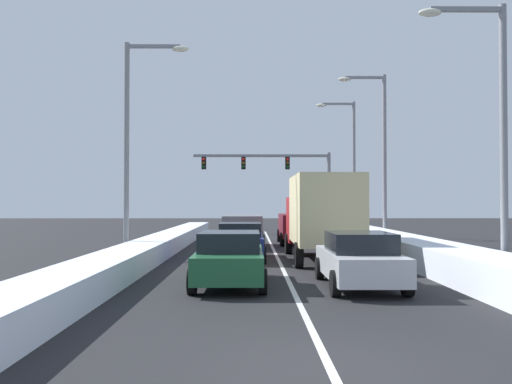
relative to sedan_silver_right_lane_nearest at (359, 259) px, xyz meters
The scene contains 15 objects.
ground_plane 6.78m from the sedan_silver_right_lane_nearest, 106.01° to the left, with size 120.00×120.00×0.00m, color black.
lane_stripe_between_right_lane_and_center_lane 10.11m from the sedan_silver_right_lane_nearest, 100.62° to the left, with size 0.14×37.76×0.01m, color silver.
snow_bank_right_shoulder 10.50m from the sedan_silver_right_lane_nearest, 70.85° to the left, with size 2.01×37.76×0.90m, color silver.
snow_bank_left_shoulder 12.23m from the sedan_silver_right_lane_nearest, 125.84° to the left, with size 1.56×37.76×0.75m, color silver.
sedan_silver_right_lane_nearest is the anchor object (origin of this frame).
box_truck_right_lane_second 6.90m from the sedan_silver_right_lane_nearest, 91.28° to the left, with size 2.53×7.20×3.36m.
suv_maroon_right_lane_third 15.74m from the sedan_silver_right_lane_nearest, 91.24° to the left, with size 2.16×4.90×1.67m.
sedan_green_center_lane_nearest 3.58m from the sedan_silver_right_lane_nearest, behind, with size 2.00×4.50×1.51m.
sedan_navy_center_lane_second 7.96m from the sedan_silver_right_lane_nearest, 115.23° to the left, with size 2.00×4.50×1.51m.
suv_gray_center_lane_third 13.87m from the sedan_silver_right_lane_nearest, 104.15° to the left, with size 2.16×4.90×1.67m.
traffic_light_gantry 27.36m from the sedan_silver_right_lane_nearest, 91.44° to the left, with size 10.60×0.47×6.20m.
street_lamp_right_near 6.14m from the sedan_silver_right_lane_nearest, 17.27° to the left, with size 2.66×0.36×8.31m.
street_lamp_right_mid 16.32m from the sedan_silver_right_lane_nearest, 74.80° to the left, with size 2.66×0.36×9.41m.
street_lamp_right_far 22.72m from the sedan_silver_right_lane_nearest, 80.46° to the left, with size 2.66×0.36×9.20m.
street_lamp_left_mid 11.69m from the sedan_silver_right_lane_nearest, 136.06° to the left, with size 2.66×0.36×8.93m.
Camera 1 is at (-1.10, -7.69, 2.32)m, focal length 38.26 mm.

